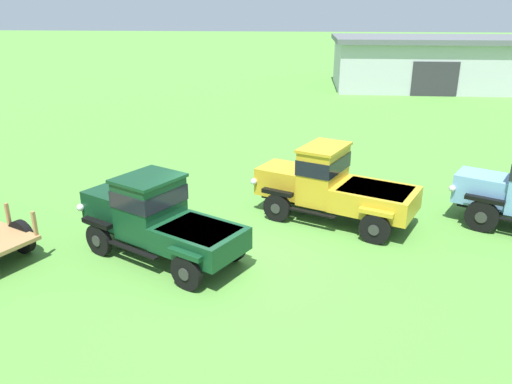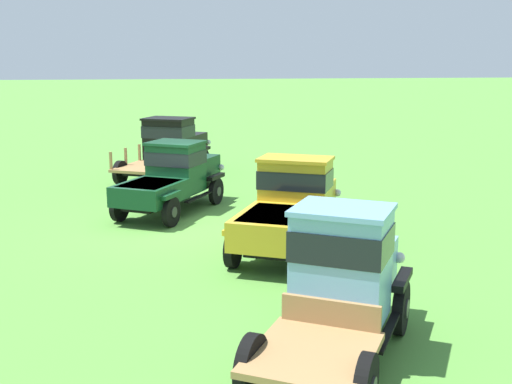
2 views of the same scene
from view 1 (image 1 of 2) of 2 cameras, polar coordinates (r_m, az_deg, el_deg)
name	(u,v)px [view 1 (image 1 of 2)]	position (r m, az deg, el deg)	size (l,w,h in m)	color
ground_plane	(224,262)	(12.68, -3.71, -8.03)	(240.00, 240.00, 0.00)	#518E38
farm_shed	(462,63)	(42.54, 22.48, 13.49)	(19.64, 8.49, 3.86)	#B2B7BC
vintage_truck_second_in_line	(156,216)	(12.81, -11.40, -2.75)	(4.78, 3.58, 2.10)	black
vintage_truck_midrow_center	(332,185)	(14.89, 8.68, 0.81)	(5.03, 3.55, 2.24)	black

